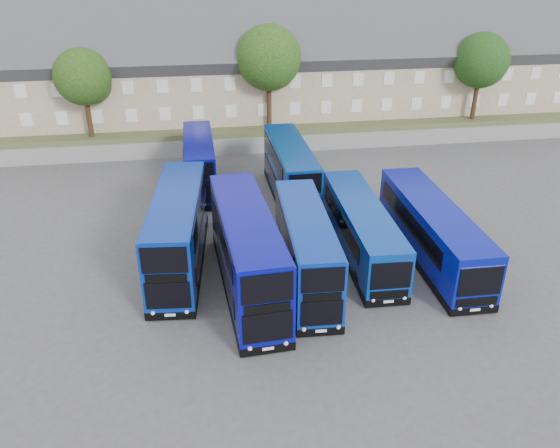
% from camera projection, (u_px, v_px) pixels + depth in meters
% --- Properties ---
extents(ground, '(120.00, 120.00, 0.00)m').
position_uv_depth(ground, '(298.00, 302.00, 29.30)').
color(ground, '#46464B').
rests_on(ground, ground).
extents(retaining_wall, '(70.00, 0.40, 1.50)m').
position_uv_depth(retaining_wall, '(250.00, 146.00, 50.10)').
color(retaining_wall, slate).
rests_on(retaining_wall, ground).
extents(earth_bank, '(80.00, 20.00, 2.00)m').
position_uv_depth(earth_bank, '(240.00, 114.00, 58.80)').
color(earth_bank, '#4E522E').
rests_on(earth_bank, ground).
extents(terrace_row, '(60.00, 10.40, 11.20)m').
position_uv_depth(terrace_row, '(273.00, 67.00, 53.16)').
color(terrace_row, '#9E8B6F').
rests_on(terrace_row, earth_bank).
extents(dd_front_left, '(3.61, 11.41, 4.46)m').
position_uv_depth(dd_front_left, '(179.00, 232.00, 31.72)').
color(dd_front_left, '#082896').
rests_on(dd_front_left, ground).
extents(dd_front_mid, '(3.33, 11.71, 4.60)m').
position_uv_depth(dd_front_mid, '(247.00, 253.00, 29.42)').
color(dd_front_mid, '#070A90').
rests_on(dd_front_mid, ground).
extents(dd_front_right, '(2.84, 10.42, 4.10)m').
position_uv_depth(dd_front_right, '(306.00, 250.00, 30.23)').
color(dd_front_right, '#082D9A').
rests_on(dd_front_right, ground).
extents(dd_rear_left, '(2.27, 9.84, 3.90)m').
position_uv_depth(dd_rear_left, '(199.00, 164.00, 42.62)').
color(dd_rear_left, '#070B86').
rests_on(dd_rear_left, ground).
extents(dd_rear_right, '(2.54, 10.78, 4.28)m').
position_uv_depth(dd_rear_right, '(290.00, 173.00, 40.29)').
color(dd_rear_right, navy).
rests_on(dd_rear_right, ground).
extents(coach_east_a, '(2.82, 11.81, 3.21)m').
position_uv_depth(coach_east_a, '(361.00, 231.00, 33.25)').
color(coach_east_a, '#08359A').
rests_on(coach_east_a, ground).
extents(coach_east_b, '(2.83, 12.53, 3.41)m').
position_uv_depth(coach_east_b, '(432.00, 232.00, 32.87)').
color(coach_east_b, '#081199').
rests_on(coach_east_b, ground).
extents(tree_west, '(4.80, 4.80, 7.65)m').
position_uv_depth(tree_west, '(85.00, 79.00, 46.30)').
color(tree_west, '#382314').
rests_on(tree_west, earth_bank).
extents(tree_mid, '(5.76, 5.76, 9.18)m').
position_uv_depth(tree_mid, '(270.00, 60.00, 48.50)').
color(tree_mid, '#382314').
rests_on(tree_mid, earth_bank).
extents(tree_east, '(5.12, 5.12, 8.16)m').
position_uv_depth(tree_east, '(482.00, 62.00, 51.13)').
color(tree_east, '#382314').
rests_on(tree_east, earth_bank).
extents(tree_far, '(5.44, 5.44, 8.67)m').
position_uv_depth(tree_far, '(504.00, 45.00, 57.98)').
color(tree_far, '#382314').
rests_on(tree_far, earth_bank).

